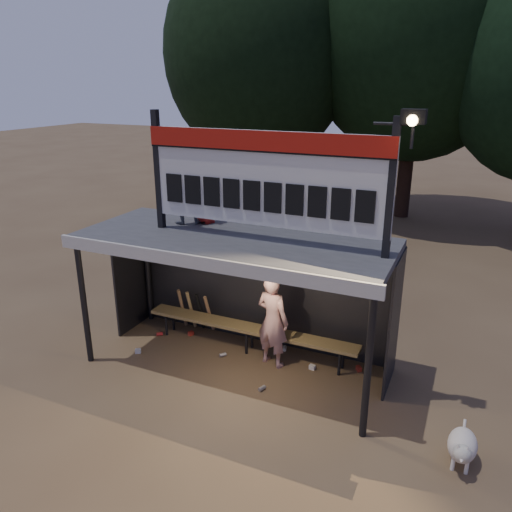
{
  "coord_description": "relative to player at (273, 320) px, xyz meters",
  "views": [
    {
      "loc": [
        3.38,
        -6.7,
        4.64
      ],
      "look_at": [
        0.2,
        0.4,
        1.9
      ],
      "focal_mm": 35.0,
      "sensor_mm": 36.0,
      "label": 1
    }
  ],
  "objects": [
    {
      "name": "scoreboard_assembly",
      "position": [
        0.01,
        -0.32,
        2.5
      ],
      "size": [
        4.1,
        0.27,
        1.99
      ],
      "color": "black",
      "rests_on": "dugout_shelter"
    },
    {
      "name": "ground",
      "position": [
        -0.55,
        -0.31,
        -0.83
      ],
      "size": [
        80.0,
        80.0,
        0.0
      ],
      "primitive_type": "plane",
      "color": "brown",
      "rests_on": "ground"
    },
    {
      "name": "dugout_shelter",
      "position": [
        -0.55,
        -0.06,
        1.02
      ],
      "size": [
        5.1,
        2.08,
        2.32
      ],
      "color": "#3C3C3E",
      "rests_on": "ground"
    },
    {
      "name": "bats",
      "position": [
        -1.82,
        0.51,
        -0.4
      ],
      "size": [
        0.67,
        0.35,
        0.84
      ],
      "color": "olive",
      "rests_on": "ground"
    },
    {
      "name": "dog",
      "position": [
        3.11,
        -1.25,
        -0.55
      ],
      "size": [
        0.36,
        0.81,
        0.49
      ],
      "color": "beige",
      "rests_on": "ground"
    },
    {
      "name": "litter",
      "position": [
        -0.63,
        -0.03,
        -0.79
      ],
      "size": [
        3.91,
        1.45,
        0.08
      ],
      "color": "#A6291C",
      "rests_on": "ground"
    },
    {
      "name": "tree_left",
      "position": [
        -4.55,
        9.69,
        4.69
      ],
      "size": [
        6.46,
        6.46,
        9.27
      ],
      "color": "black",
      "rests_on": "ground"
    },
    {
      "name": "bench",
      "position": [
        -0.55,
        0.24,
        -0.39
      ],
      "size": [
        4.0,
        0.35,
        0.48
      ],
      "color": "olive",
      "rests_on": "ground"
    },
    {
      "name": "tree_mid",
      "position": [
        0.45,
        11.19,
        5.34
      ],
      "size": [
        7.22,
        7.22,
        10.36
      ],
      "color": "black",
      "rests_on": "ground"
    },
    {
      "name": "player",
      "position": [
        0.0,
        0.0,
        0.0
      ],
      "size": [
        0.68,
        0.53,
        1.65
      ],
      "primitive_type": "imported",
      "rotation": [
        0.0,
        0.0,
        2.89
      ],
      "color": "silver",
      "rests_on": "ground"
    },
    {
      "name": "child_b",
      "position": [
        -1.37,
        0.25,
        1.93
      ],
      "size": [
        0.51,
        0.45,
        0.88
      ],
      "primitive_type": "imported",
      "rotation": [
        0.0,
        0.0,
        2.65
      ],
      "color": "#B31F1B",
      "rests_on": "dugout_shelter"
    },
    {
      "name": "child_a",
      "position": [
        -1.68,
        0.07,
        2.07
      ],
      "size": [
        0.72,
        0.69,
        1.16
      ],
      "primitive_type": "imported",
      "rotation": [
        0.0,
        0.0,
        3.76
      ],
      "color": "slate",
      "rests_on": "dugout_shelter"
    }
  ]
}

